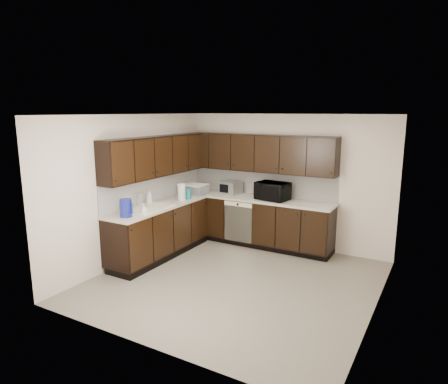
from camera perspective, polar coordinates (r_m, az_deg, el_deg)
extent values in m
plane|color=gray|center=(6.25, 1.66, -12.63)|extent=(4.00, 4.00, 0.00)
plane|color=white|center=(5.70, 1.81, 10.97)|extent=(4.00, 4.00, 0.00)
cube|color=beige|center=(7.64, 8.80, 1.56)|extent=(4.00, 0.02, 2.50)
cube|color=beige|center=(6.99, -12.90, 0.48)|extent=(0.02, 4.00, 2.50)
cube|color=beige|center=(5.24, 21.45, -3.71)|extent=(0.02, 4.00, 2.50)
cube|color=beige|center=(4.25, -11.13, -6.60)|extent=(4.00, 0.02, 2.50)
cube|color=black|center=(7.74, 4.35, -4.29)|extent=(3.00, 0.60, 0.90)
cube|color=black|center=(7.21, -9.23, -5.60)|extent=(0.60, 2.20, 0.90)
cube|color=black|center=(7.88, 4.40, -7.04)|extent=(3.00, 0.54, 0.10)
cube|color=black|center=(7.32, -8.94, -8.63)|extent=(0.54, 2.20, 0.10)
cube|color=beige|center=(7.62, 4.40, -0.89)|extent=(3.03, 0.63, 0.04)
cube|color=beige|center=(7.09, -9.35, -1.96)|extent=(0.63, 2.23, 0.04)
cube|color=silver|center=(7.83, 5.34, 1.36)|extent=(3.00, 0.02, 0.48)
cube|color=silver|center=(7.44, -9.70, 0.71)|extent=(0.02, 2.80, 0.48)
cube|color=black|center=(7.61, 4.94, 5.57)|extent=(3.00, 0.33, 0.70)
cube|color=black|center=(7.13, -9.74, 5.04)|extent=(0.33, 2.47, 0.70)
cube|color=beige|center=(7.56, 2.03, -4.25)|extent=(0.58, 0.02, 0.78)
cube|color=beige|center=(7.47, 2.03, -1.75)|extent=(0.58, 0.03, 0.08)
cylinder|color=black|center=(7.45, 1.97, -1.78)|extent=(0.04, 0.02, 0.04)
cube|color=beige|center=(6.85, -10.81, -2.28)|extent=(0.54, 0.82, 0.03)
cube|color=beige|center=(6.72, -11.88, -3.33)|extent=(0.42, 0.34, 0.16)
cube|color=beige|center=(7.01, -9.72, -2.62)|extent=(0.42, 0.34, 0.16)
cylinder|color=silver|center=(6.96, -12.23, -1.06)|extent=(0.03, 0.03, 0.26)
cylinder|color=silver|center=(6.90, -11.96, -0.13)|extent=(0.14, 0.02, 0.02)
cylinder|color=#B2B2B7|center=(6.71, -11.89, -3.08)|extent=(0.20, 0.20, 0.10)
imported|color=black|center=(7.40, 6.92, 0.13)|extent=(0.63, 0.47, 0.33)
imported|color=gray|center=(6.47, -11.47, -2.38)|extent=(0.10, 0.10, 0.17)
imported|color=gray|center=(7.14, -10.64, -0.63)|extent=(0.13, 0.13, 0.27)
cube|color=#B3B4B6|center=(7.90, 0.92, 0.65)|extent=(0.45, 0.37, 0.25)
cube|color=silver|center=(7.87, -4.44, 0.38)|extent=(0.53, 0.41, 0.20)
cylinder|color=#101B99|center=(6.35, -13.86, -2.24)|extent=(0.20, 0.20, 0.28)
cylinder|color=#0C7D87|center=(7.44, -5.10, -0.31)|extent=(0.10, 0.10, 0.19)
cylinder|color=silver|center=(7.37, -6.08, 0.01)|extent=(0.16, 0.16, 0.30)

